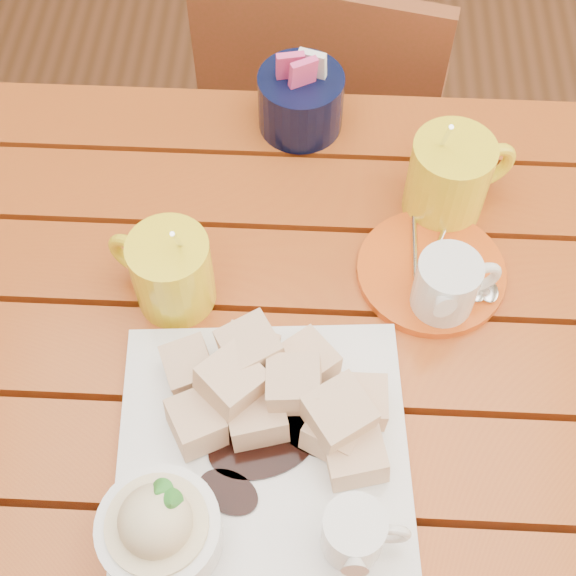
# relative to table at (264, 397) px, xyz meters

# --- Properties ---
(ground) EXTENTS (5.00, 5.00, 0.00)m
(ground) POSITION_rel_table_xyz_m (0.00, -0.00, -0.64)
(ground) COLOR #552F18
(ground) RESTS_ON ground
(table) EXTENTS (1.20, 0.79, 0.75)m
(table) POSITION_rel_table_xyz_m (0.00, 0.00, 0.00)
(table) COLOR maroon
(table) RESTS_ON ground
(dessert_plate) EXTENTS (0.30, 0.30, 0.12)m
(dessert_plate) POSITION_rel_table_xyz_m (-0.00, -0.13, 0.14)
(dessert_plate) COLOR white
(dessert_plate) RESTS_ON table
(coffee_mug_left) EXTENTS (0.12, 0.09, 0.15)m
(coffee_mug_left) POSITION_rel_table_xyz_m (-0.10, 0.07, 0.16)
(coffee_mug_left) COLOR yellow
(coffee_mug_left) RESTS_ON table
(coffee_mug_right) EXTENTS (0.13, 0.09, 0.16)m
(coffee_mug_right) POSITION_rel_table_xyz_m (0.21, 0.21, 0.16)
(coffee_mug_right) COLOR yellow
(coffee_mug_right) RESTS_ON table
(cream_pitcher) EXTENTS (0.10, 0.09, 0.08)m
(cream_pitcher) POSITION_rel_table_xyz_m (0.20, 0.07, 0.15)
(cream_pitcher) COLOR white
(cream_pitcher) RESTS_ON table
(sugar_caddy) EXTENTS (0.11, 0.11, 0.12)m
(sugar_caddy) POSITION_rel_table_xyz_m (0.03, 0.34, 0.15)
(sugar_caddy) COLOR black
(sugar_caddy) RESTS_ON table
(orange_saucer) EXTENTS (0.17, 0.17, 0.02)m
(orange_saucer) POSITION_rel_table_xyz_m (0.19, 0.11, 0.11)
(orange_saucer) COLOR #D95112
(orange_saucer) RESTS_ON table
(chair_far) EXTENTS (0.46, 0.46, 0.81)m
(chair_far) POSITION_rel_table_xyz_m (0.07, 0.63, -0.19)
(chair_far) COLOR brown
(chair_far) RESTS_ON ground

